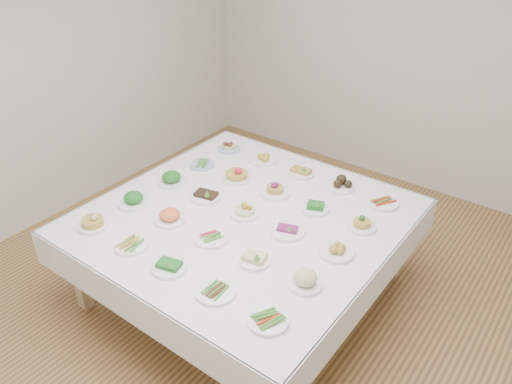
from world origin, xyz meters
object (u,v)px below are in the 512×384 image
Objects in this scene: display_table at (244,222)px; dish_12 at (245,209)px; dish_0 at (92,220)px; dish_24 at (383,201)px.

display_table is 0.12m from dish_12.
dish_0 is 0.84× the size of dish_24.
dish_24 is (0.77, 0.77, 0.09)m from display_table.
dish_24 is at bearing 44.95° from display_table.
display_table is 1.11m from dish_0.
display_table is at bearing -135.05° from dish_24.
dish_24 is at bearing 44.91° from dish_0.
display_table is 9.97× the size of dish_12.
dish_0 reaches higher than display_table.
dish_0 reaches higher than dish_24.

